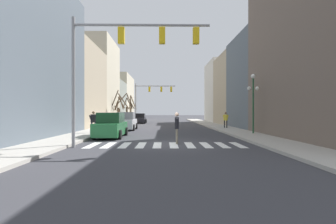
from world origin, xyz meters
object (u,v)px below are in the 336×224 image
Objects in this scene: pedestrian_on_left_sidewalk at (93,120)px; pedestrian_waiting_at_curb at (177,125)px; street_tree_left_far at (127,108)px; pedestrian_on_right_sidewalk at (226,119)px; street_tree_left_mid at (119,112)px; car_driving_toward_lane at (126,122)px; traffic_signal_far at (150,94)px; car_parked_right_far at (140,119)px; car_parked_left_far at (111,126)px; street_tree_left_near at (131,109)px; street_tree_right_near at (119,109)px; traffic_signal_near at (123,51)px; street_lamp_right_corner at (253,91)px.

pedestrian_waiting_at_curb is (6.45, -6.09, -0.12)m from pedestrian_on_left_sidewalk.
pedestrian_on_right_sidewalk is at bearing -46.63° from street_tree_left_far.
street_tree_left_far reaches higher than pedestrian_waiting_at_curb.
street_tree_left_mid is (-0.26, -5.17, -0.52)m from street_tree_left_far.
car_driving_toward_lane is 14.13m from street_tree_left_far.
traffic_signal_far is 1.43× the size of street_tree_left_far.
car_parked_right_far is 1.10× the size of street_tree_left_mid.
car_parked_left_far is (-0.00, -7.60, -0.01)m from car_driving_toward_lane.
traffic_signal_far is 9.12m from street_tree_left_mid.
street_tree_left_far is at bearing -91.04° from street_tree_left_near.
street_tree_left_near reaches higher than car_driving_toward_lane.
street_tree_left_mid is (-3.75, -7.76, -2.98)m from traffic_signal_far.
street_tree_left_near is (-1.87, 18.88, 1.43)m from car_driving_toward_lane.
pedestrian_on_left_sidewalk is at bearing 39.90° from car_parked_left_far.
pedestrian_on_left_sidewalk is at bearing 174.68° from car_parked_right_far.
street_tree_right_near reaches higher than car_driving_toward_lane.
street_tree_right_near is at bearing 100.34° from traffic_signal_near.
pedestrian_on_left_sidewalk is (-1.87, -20.10, 0.45)m from car_parked_right_far.
car_driving_toward_lane is at bearing -129.52° from pedestrian_on_right_sidewalk.
street_lamp_right_corner is 7.39m from pedestrian_on_right_sidewalk.
car_driving_toward_lane is 0.94× the size of street_tree_left_near.
pedestrian_waiting_at_curb is (-5.75, -12.36, -0.05)m from pedestrian_on_right_sidewalk.
street_lamp_right_corner is at bearing 36.97° from traffic_signal_near.
street_tree_right_near is at bearing -174.35° from pedestrian_on_right_sidewalk.
pedestrian_waiting_at_curb is at bearing -139.50° from street_lamp_right_corner.
pedestrian_on_left_sidewalk is 0.38× the size of street_tree_left_far.
car_driving_toward_lane is 0.91× the size of car_parked_left_far.
traffic_signal_far is 24.48m from car_parked_left_far.
street_lamp_right_corner is 1.00× the size of car_parked_left_far.
traffic_signal_far is at bearing 90.36° from traffic_signal_near.
pedestrian_on_right_sidewalk is at bearing -143.24° from car_parked_right_far.
traffic_signal_near is at bearing -59.67° from pedestrian_waiting_at_curb.
street_tree_left_mid is at bearing 14.26° from car_driving_toward_lane.
traffic_signal_far is 1.66× the size of street_tree_left_mid.
street_lamp_right_corner is at bearing -62.99° from street_tree_left_near.
traffic_signal_far is 1.41× the size of street_lamp_right_corner.
pedestrian_on_right_sidewalk is 14.81m from street_tree_left_mid.
street_tree_right_near is (-0.94, 17.22, 1.11)m from pedestrian_on_left_sidewalk.
street_tree_left_near is at bearing 51.94° from pedestrian_on_left_sidewalk.
street_tree_right_near is (-4.34, -4.65, -2.50)m from traffic_signal_far.
traffic_signal_near is 3.95× the size of pedestrian_waiting_at_curb.
traffic_signal_near is 1.53× the size of street_lamp_right_corner.
street_tree_left_near is (-0.00, 24.24, 1.08)m from pedestrian_on_left_sidewalk.
traffic_signal_far is 18.28m from pedestrian_on_right_sidewalk.
street_tree_left_mid is at bearing -166.54° from pedestrian_on_right_sidewalk.
street_tree_left_far reaches higher than pedestrian_on_right_sidewalk.
street_lamp_right_corner reaches higher than street_tree_left_far.
street_tree_right_near reaches higher than car_parked_left_far.
street_tree_right_near is (-4.53, 24.83, -2.72)m from traffic_signal_near.
traffic_signal_far is 4.69m from car_parked_right_far.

